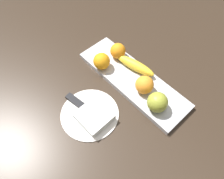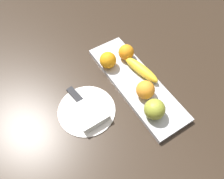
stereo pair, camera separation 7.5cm
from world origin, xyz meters
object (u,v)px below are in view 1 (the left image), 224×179
object	(u,v)px
orange_near_banana	(144,85)
folded_napkin	(94,116)
fruit_tray	(132,80)
apple	(157,102)
banana	(135,66)
orange_near_apple	(102,61)
orange_center	(118,51)
knife	(80,104)
dinner_plate	(90,114)

from	to	relation	value
orange_near_banana	folded_napkin	bearing A→B (deg)	-100.93
fruit_tray	orange_near_banana	bearing A→B (deg)	-8.10
apple	banana	distance (m)	0.18
orange_near_apple	folded_napkin	bearing A→B (deg)	-48.13
folded_napkin	orange_near_apple	bearing A→B (deg)	131.87
apple	orange_center	distance (m)	0.27
folded_napkin	knife	world-z (taller)	folded_napkin
folded_napkin	knife	size ratio (longest dim) A/B	0.58
dinner_plate	folded_napkin	world-z (taller)	folded_napkin
orange_near_apple	orange_center	bearing A→B (deg)	88.40
banana	dinner_plate	xyz separation A→B (m)	(0.03, -0.25, -0.03)
banana	knife	bearing A→B (deg)	73.22
orange_center	orange_near_apple	bearing A→B (deg)	-91.60
orange_near_apple	orange_center	distance (m)	0.08
banana	folded_napkin	size ratio (longest dim) A/B	1.56
orange_center	folded_napkin	xyz separation A→B (m)	(0.14, -0.25, -0.03)
orange_near_apple	dinner_plate	size ratio (longest dim) A/B	0.32
banana	folded_napkin	xyz separation A→B (m)	(0.05, -0.25, -0.02)
fruit_tray	apple	xyz separation A→B (m)	(0.14, -0.03, 0.04)
banana	apple	bearing A→B (deg)	145.53
banana	dinner_plate	distance (m)	0.25
fruit_tray	dinner_plate	xyz separation A→B (m)	(0.00, -0.21, -0.01)
apple	orange_near_banana	distance (m)	0.08
knife	orange_near_apple	bearing A→B (deg)	104.40
apple	orange_near_banana	size ratio (longest dim) A/B	1.07
fruit_tray	apple	size ratio (longest dim) A/B	6.57
orange_near_apple	orange_center	xyz separation A→B (m)	(0.00, 0.08, -0.00)
orange_center	folded_napkin	world-z (taller)	orange_center
fruit_tray	orange_center	world-z (taller)	orange_center
banana	orange_near_apple	bearing A→B (deg)	30.81
orange_center	knife	distance (m)	0.26
banana	dinner_plate	size ratio (longest dim) A/B	0.81
dinner_plate	banana	bearing A→B (deg)	95.84
knife	folded_napkin	bearing A→B (deg)	-5.55
orange_near_apple	dinner_plate	bearing A→B (deg)	-53.47
orange_center	dinner_plate	bearing A→B (deg)	-64.32
banana	orange_near_banana	xyz separation A→B (m)	(0.09, -0.05, 0.01)
apple	dinner_plate	xyz separation A→B (m)	(-0.14, -0.18, -0.05)
fruit_tray	banana	world-z (taller)	banana
dinner_plate	knife	xyz separation A→B (m)	(-0.05, -0.00, 0.01)
apple	orange_near_apple	xyz separation A→B (m)	(-0.26, -0.02, -0.00)
banana	orange_near_banana	size ratio (longest dim) A/B	2.48
apple	knife	size ratio (longest dim) A/B	0.39
orange_near_banana	knife	size ratio (longest dim) A/B	0.36
dinner_plate	orange_near_banana	bearing A→B (deg)	72.32
banana	orange_center	size ratio (longest dim) A/B	2.67
fruit_tray	dinner_plate	bearing A→B (deg)	-90.00
banana	folded_napkin	bearing A→B (deg)	89.75
dinner_plate	knife	bearing A→B (deg)	-174.64
orange_center	dinner_plate	world-z (taller)	orange_center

